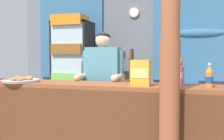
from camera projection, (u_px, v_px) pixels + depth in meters
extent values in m
cube|color=slate|center=(137.00, 48.00, 5.35)|extent=(5.28, 0.12, 2.83)
cube|color=teal|center=(71.00, 32.00, 5.67)|extent=(1.51, 0.04, 2.06)
ellipsoid|color=teal|center=(70.00, 36.00, 5.65)|extent=(0.83, 0.10, 0.16)
cube|color=teal|center=(199.00, 28.00, 4.90)|extent=(1.75, 0.04, 2.06)
ellipsoid|color=teal|center=(199.00, 33.00, 4.89)|extent=(0.96, 0.10, 0.16)
cylinder|color=tan|center=(134.00, 12.00, 5.25)|extent=(0.22, 0.03, 0.22)
cylinder|color=white|center=(134.00, 12.00, 5.24)|extent=(0.19, 0.01, 0.19)
cube|color=beige|center=(173.00, 33.00, 5.05)|extent=(0.24, 0.02, 0.18)
cube|color=brown|center=(102.00, 85.00, 2.69)|extent=(3.73, 0.48, 0.04)
cube|color=brown|center=(94.00, 136.00, 2.50)|extent=(3.73, 0.04, 0.91)
cylinder|color=#995133|center=(169.00, 120.00, 2.17)|extent=(0.17, 0.17, 1.38)
ellipsoid|color=#995133|center=(179.00, 62.00, 2.13)|extent=(0.06, 0.05, 0.08)
cube|color=black|center=(79.00, 69.00, 5.39)|extent=(0.74, 0.04, 1.93)
cube|color=black|center=(58.00, 70.00, 5.23)|extent=(0.04, 0.58, 1.93)
cube|color=black|center=(89.00, 70.00, 5.03)|extent=(0.04, 0.58, 1.93)
cube|color=black|center=(73.00, 23.00, 5.08)|extent=(0.74, 0.58, 0.04)
cube|color=black|center=(74.00, 115.00, 5.18)|extent=(0.74, 0.58, 0.08)
cube|color=silver|center=(67.00, 68.00, 4.86)|extent=(0.68, 0.02, 1.77)
cylinder|color=#B7B7BC|center=(81.00, 71.00, 4.75)|extent=(0.02, 0.02, 0.40)
cube|color=silver|center=(73.00, 83.00, 5.15)|extent=(0.66, 0.50, 0.02)
cube|color=#75C64C|center=(71.00, 78.00, 5.03)|extent=(0.62, 0.46, 0.20)
cube|color=silver|center=(73.00, 55.00, 5.12)|extent=(0.66, 0.50, 0.02)
cube|color=brown|center=(71.00, 49.00, 5.00)|extent=(0.62, 0.46, 0.20)
cube|color=silver|center=(73.00, 27.00, 5.09)|extent=(0.66, 0.50, 0.02)
cube|color=orange|center=(70.00, 21.00, 4.97)|extent=(0.62, 0.46, 0.20)
cube|color=brown|center=(110.00, 83.00, 5.15)|extent=(0.04, 0.28, 1.39)
cube|color=brown|center=(131.00, 84.00, 5.02)|extent=(0.04, 0.28, 1.39)
cube|color=brown|center=(121.00, 59.00, 5.06)|extent=(0.44, 0.28, 0.02)
cylinder|color=black|center=(118.00, 56.00, 5.07)|extent=(0.05, 0.05, 0.13)
cylinder|color=#56286B|center=(124.00, 55.00, 5.04)|extent=(0.06, 0.06, 0.15)
cube|color=brown|center=(121.00, 80.00, 5.08)|extent=(0.44, 0.28, 0.02)
cylinder|color=brown|center=(118.00, 76.00, 5.09)|extent=(0.07, 0.07, 0.15)
cylinder|color=brown|center=(124.00, 77.00, 5.06)|extent=(0.07, 0.07, 0.11)
cube|color=brown|center=(121.00, 101.00, 5.10)|extent=(0.44, 0.28, 0.02)
cylinder|color=#75C64C|center=(118.00, 97.00, 5.12)|extent=(0.06, 0.06, 0.13)
cylinder|color=#56286B|center=(124.00, 98.00, 5.08)|extent=(0.05, 0.05, 0.11)
cube|color=#3884D6|center=(179.00, 104.00, 4.24)|extent=(0.61, 0.61, 0.04)
cube|color=#3884D6|center=(186.00, 93.00, 4.03)|extent=(0.37, 0.27, 0.40)
cylinder|color=#3884D6|center=(183.00, 114.00, 4.48)|extent=(0.04, 0.04, 0.44)
cylinder|color=#3884D6|center=(163.00, 116.00, 4.37)|extent=(0.04, 0.04, 0.44)
cylinder|color=#3884D6|center=(196.00, 119.00, 4.12)|extent=(0.04, 0.04, 0.44)
cylinder|color=#3884D6|center=(175.00, 121.00, 4.01)|extent=(0.04, 0.04, 0.44)
cube|color=#3884D6|center=(190.00, 97.00, 4.29)|extent=(0.25, 0.35, 0.03)
cube|color=#3884D6|center=(169.00, 98.00, 4.17)|extent=(0.25, 0.35, 0.03)
cylinder|color=#28282D|center=(96.00, 120.00, 3.24)|extent=(0.11, 0.11, 0.84)
cylinder|color=#28282D|center=(110.00, 121.00, 3.19)|extent=(0.11, 0.11, 0.84)
cube|color=teal|center=(103.00, 68.00, 3.18)|extent=(0.42, 0.20, 0.51)
sphere|color=#DBB28E|center=(103.00, 40.00, 3.16)|extent=(0.19, 0.19, 0.19)
ellipsoid|color=black|center=(103.00, 37.00, 3.17)|extent=(0.18, 0.18, 0.10)
cylinder|color=teal|center=(86.00, 63.00, 3.24)|extent=(0.08, 0.08, 0.32)
cylinder|color=#DBB28E|center=(81.00, 77.00, 3.10)|extent=(0.07, 0.26, 0.07)
sphere|color=#DBB28E|center=(77.00, 77.00, 2.98)|extent=(0.08, 0.08, 0.08)
cylinder|color=teal|center=(120.00, 63.00, 3.11)|extent=(0.08, 0.08, 0.32)
cylinder|color=#DBB28E|center=(117.00, 77.00, 2.98)|extent=(0.07, 0.26, 0.07)
sphere|color=#DBB28E|center=(114.00, 78.00, 2.85)|extent=(0.08, 0.08, 0.08)
cylinder|color=orange|center=(209.00, 80.00, 2.35)|extent=(0.07, 0.07, 0.14)
cone|color=orange|center=(209.00, 69.00, 2.34)|extent=(0.07, 0.07, 0.06)
cylinder|color=white|center=(209.00, 64.00, 2.34)|extent=(0.03, 0.03, 0.02)
cylinder|color=#194C99|center=(209.00, 80.00, 2.35)|extent=(0.07, 0.07, 0.06)
cube|color=gold|center=(141.00, 73.00, 2.46)|extent=(0.18, 0.12, 0.25)
cube|color=#FFE26D|center=(139.00, 73.00, 2.40)|extent=(0.16, 0.00, 0.09)
cube|color=#B76699|center=(173.00, 75.00, 2.65)|extent=(0.22, 0.10, 0.18)
cube|color=#F7A5D8|center=(173.00, 75.00, 2.60)|extent=(0.20, 0.00, 0.06)
cylinder|color=#BCBCC1|center=(21.00, 81.00, 2.86)|extent=(0.40, 0.40, 0.02)
torus|color=#BCBCC1|center=(21.00, 80.00, 2.85)|extent=(0.41, 0.41, 0.02)
ellipsoid|color=#B2753D|center=(29.00, 78.00, 2.84)|extent=(0.08, 0.08, 0.06)
ellipsoid|color=#A36638|center=(27.00, 78.00, 2.91)|extent=(0.08, 0.07, 0.04)
ellipsoid|color=#B2753D|center=(21.00, 78.00, 2.93)|extent=(0.10, 0.07, 0.04)
ellipsoid|color=#A36638|center=(18.00, 78.00, 2.88)|extent=(0.09, 0.07, 0.05)
ellipsoid|color=#A36638|center=(14.00, 79.00, 2.79)|extent=(0.07, 0.07, 0.04)
ellipsoid|color=#A36638|center=(20.00, 79.00, 2.80)|extent=(0.09, 0.07, 0.04)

